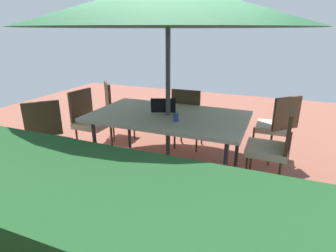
{
  "coord_description": "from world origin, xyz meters",
  "views": [
    {
      "loc": [
        -1.28,
        3.15,
        1.81
      ],
      "look_at": [
        0.0,
        0.0,
        0.62
      ],
      "focal_mm": 29.36,
      "sensor_mm": 36.0,
      "label": 1
    }
  ],
  "objects_px": {
    "chair_west": "(273,145)",
    "laptop": "(164,109)",
    "patio_umbrella": "(168,5)",
    "chair_northeast": "(45,138)",
    "chair_south": "(188,115)",
    "cup": "(176,117)",
    "chair_east": "(90,119)",
    "dining_table": "(168,118)",
    "chair_southeast": "(117,107)",
    "chair_southwest": "(277,124)"
  },
  "relations": [
    {
      "from": "patio_umbrella",
      "to": "chair_northeast",
      "type": "relative_size",
      "value": 3.43
    },
    {
      "from": "dining_table",
      "to": "chair_northeast",
      "type": "bearing_deg",
      "value": 31.8
    },
    {
      "from": "chair_southeast",
      "to": "chair_west",
      "type": "height_order",
      "value": "same"
    },
    {
      "from": "chair_south",
      "to": "chair_west",
      "type": "bearing_deg",
      "value": 146.61
    },
    {
      "from": "chair_northeast",
      "to": "cup",
      "type": "height_order",
      "value": "chair_northeast"
    },
    {
      "from": "chair_southeast",
      "to": "chair_east",
      "type": "height_order",
      "value": "same"
    },
    {
      "from": "chair_southeast",
      "to": "chair_south",
      "type": "distance_m",
      "value": 1.3
    },
    {
      "from": "dining_table",
      "to": "chair_south",
      "type": "xyz_separation_m",
      "value": [
        -0.02,
        -0.78,
        -0.18
      ]
    },
    {
      "from": "dining_table",
      "to": "patio_umbrella",
      "type": "height_order",
      "value": "patio_umbrella"
    },
    {
      "from": "dining_table",
      "to": "chair_west",
      "type": "distance_m",
      "value": 1.32
    },
    {
      "from": "laptop",
      "to": "dining_table",
      "type": "bearing_deg",
      "value": 123.06
    },
    {
      "from": "dining_table",
      "to": "cup",
      "type": "bearing_deg",
      "value": 130.9
    },
    {
      "from": "chair_south",
      "to": "cup",
      "type": "xyz_separation_m",
      "value": [
        -0.16,
        0.99,
        0.27
      ]
    },
    {
      "from": "chair_northeast",
      "to": "chair_west",
      "type": "distance_m",
      "value": 2.74
    },
    {
      "from": "chair_south",
      "to": "chair_west",
      "type": "height_order",
      "value": "same"
    },
    {
      "from": "dining_table",
      "to": "chair_east",
      "type": "height_order",
      "value": "chair_east"
    },
    {
      "from": "chair_northeast",
      "to": "chair_south",
      "type": "bearing_deg",
      "value": 6.08
    },
    {
      "from": "chair_northeast",
      "to": "laptop",
      "type": "distance_m",
      "value": 1.53
    },
    {
      "from": "patio_umbrella",
      "to": "chair_northeast",
      "type": "height_order",
      "value": "patio_umbrella"
    },
    {
      "from": "chair_northeast",
      "to": "chair_east",
      "type": "distance_m",
      "value": 0.84
    },
    {
      "from": "chair_northeast",
      "to": "laptop",
      "type": "bearing_deg",
      "value": -8.17
    },
    {
      "from": "patio_umbrella",
      "to": "chair_southeast",
      "type": "bearing_deg",
      "value": -31.68
    },
    {
      "from": "chair_south",
      "to": "chair_east",
      "type": "xyz_separation_m",
      "value": [
        1.3,
        0.75,
        0.0
      ]
    },
    {
      "from": "chair_east",
      "to": "cup",
      "type": "distance_m",
      "value": 1.5
    },
    {
      "from": "chair_southeast",
      "to": "chair_west",
      "type": "xyz_separation_m",
      "value": [
        -2.58,
        0.78,
        0.0
      ]
    },
    {
      "from": "chair_northeast",
      "to": "chair_west",
      "type": "xyz_separation_m",
      "value": [
        -2.62,
        -0.82,
        0.0
      ]
    },
    {
      "from": "chair_south",
      "to": "chair_west",
      "type": "distance_m",
      "value": 1.5
    },
    {
      "from": "chair_southeast",
      "to": "chair_east",
      "type": "distance_m",
      "value": 0.76
    },
    {
      "from": "dining_table",
      "to": "patio_umbrella",
      "type": "bearing_deg",
      "value": 0.0
    },
    {
      "from": "chair_southwest",
      "to": "laptop",
      "type": "bearing_deg",
      "value": -16.72
    },
    {
      "from": "laptop",
      "to": "cup",
      "type": "height_order",
      "value": "laptop"
    },
    {
      "from": "patio_umbrella",
      "to": "cup",
      "type": "height_order",
      "value": "patio_umbrella"
    },
    {
      "from": "chair_southeast",
      "to": "chair_west",
      "type": "relative_size",
      "value": 1.0
    },
    {
      "from": "chair_west",
      "to": "chair_southwest",
      "type": "relative_size",
      "value": 1.0
    },
    {
      "from": "chair_south",
      "to": "chair_west",
      "type": "xyz_separation_m",
      "value": [
        -1.28,
        0.78,
        0.0
      ]
    },
    {
      "from": "chair_west",
      "to": "cup",
      "type": "xyz_separation_m",
      "value": [
        1.12,
        0.22,
        0.27
      ]
    },
    {
      "from": "chair_southwest",
      "to": "chair_east",
      "type": "xyz_separation_m",
      "value": [
        2.6,
        0.8,
        0.0
      ]
    },
    {
      "from": "dining_table",
      "to": "chair_south",
      "type": "distance_m",
      "value": 0.8
    },
    {
      "from": "chair_east",
      "to": "chair_southeast",
      "type": "bearing_deg",
      "value": 5.2
    },
    {
      "from": "chair_west",
      "to": "patio_umbrella",
      "type": "bearing_deg",
      "value": -86.93
    },
    {
      "from": "chair_west",
      "to": "cup",
      "type": "relative_size",
      "value": 10.07
    },
    {
      "from": "dining_table",
      "to": "cup",
      "type": "distance_m",
      "value": 0.3
    },
    {
      "from": "patio_umbrella",
      "to": "chair_west",
      "type": "bearing_deg",
      "value": -179.79
    },
    {
      "from": "laptop",
      "to": "patio_umbrella",
      "type": "bearing_deg",
      "value": 123.06
    },
    {
      "from": "chair_east",
      "to": "dining_table",
      "type": "bearing_deg",
      "value": -85.86
    },
    {
      "from": "dining_table",
      "to": "cup",
      "type": "xyz_separation_m",
      "value": [
        -0.18,
        0.21,
        0.1
      ]
    },
    {
      "from": "chair_southwest",
      "to": "chair_west",
      "type": "bearing_deg",
      "value": 43.67
    },
    {
      "from": "chair_west",
      "to": "laptop",
      "type": "relative_size",
      "value": 2.54
    },
    {
      "from": "dining_table",
      "to": "patio_umbrella",
      "type": "distance_m",
      "value": 1.36
    },
    {
      "from": "chair_southeast",
      "to": "chair_northeast",
      "type": "relative_size",
      "value": 1.0
    }
  ]
}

